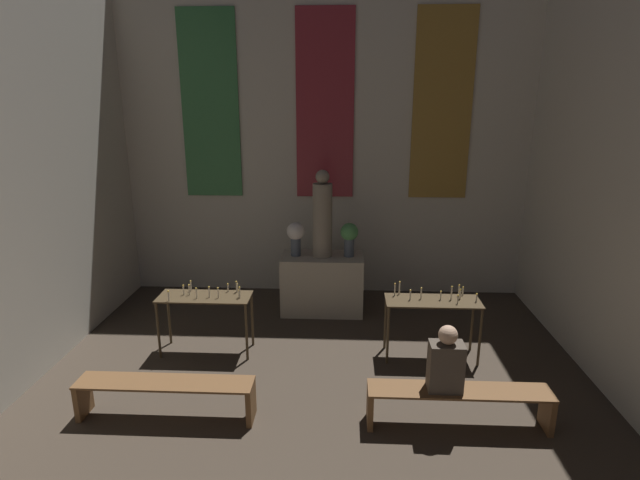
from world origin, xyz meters
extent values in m
cube|color=beige|center=(0.00, 11.12, 2.78)|extent=(7.27, 0.12, 5.57)
cube|color=#33723F|center=(-1.97, 11.04, 3.34)|extent=(0.98, 0.03, 3.12)
cube|color=maroon|center=(0.00, 11.04, 3.34)|extent=(0.98, 0.03, 3.12)
cube|color=olive|center=(1.97, 11.04, 3.34)|extent=(0.98, 0.03, 3.12)
cube|color=#ADA38E|center=(0.00, 10.10, 0.48)|extent=(1.34, 0.72, 0.97)
cylinder|color=gray|center=(0.00, 10.10, 1.56)|extent=(0.31, 0.31, 1.19)
sphere|color=gray|center=(0.00, 10.10, 2.27)|extent=(0.22, 0.22, 0.22)
cylinder|color=#4C5666|center=(-0.44, 10.10, 1.12)|extent=(0.16, 0.16, 0.31)
sphere|color=silver|center=(-0.44, 10.10, 1.38)|extent=(0.29, 0.29, 0.29)
cylinder|color=#4C5666|center=(0.44, 10.10, 1.12)|extent=(0.16, 0.16, 0.31)
sphere|color=#4C9351|center=(0.44, 10.10, 1.38)|extent=(0.29, 0.29, 0.29)
cube|color=#473823|center=(-1.56, 8.60, 0.83)|extent=(1.27, 0.49, 0.02)
cylinder|color=#473823|center=(-2.16, 8.39, 0.41)|extent=(0.04, 0.04, 0.82)
cylinder|color=#473823|center=(-0.95, 8.39, 0.41)|extent=(0.04, 0.04, 0.82)
cylinder|color=#473823|center=(-2.16, 8.81, 0.41)|extent=(0.04, 0.04, 0.82)
cylinder|color=#473823|center=(-0.95, 8.81, 0.41)|extent=(0.04, 0.04, 0.82)
cylinder|color=silver|center=(-1.85, 8.63, 0.90)|extent=(0.02, 0.02, 0.13)
sphere|color=#F9CC4C|center=(-1.85, 8.63, 0.97)|extent=(0.02, 0.02, 0.02)
cylinder|color=silver|center=(-1.64, 8.51, 0.90)|extent=(0.02, 0.02, 0.13)
sphere|color=#F9CC4C|center=(-1.64, 8.51, 0.98)|extent=(0.02, 0.02, 0.02)
cylinder|color=silver|center=(-1.35, 8.55, 0.90)|extent=(0.02, 0.02, 0.13)
sphere|color=#F9CC4C|center=(-1.35, 8.55, 0.98)|extent=(0.02, 0.02, 0.02)
cylinder|color=silver|center=(-1.77, 8.63, 0.90)|extent=(0.02, 0.02, 0.14)
sphere|color=#F9CC4C|center=(-1.77, 8.63, 0.98)|extent=(0.02, 0.02, 0.02)
cylinder|color=silver|center=(-1.98, 8.40, 0.90)|extent=(0.02, 0.02, 0.13)
sphere|color=#F9CC4C|center=(-1.98, 8.40, 0.98)|extent=(0.02, 0.02, 0.02)
cylinder|color=silver|center=(-1.27, 8.78, 0.89)|extent=(0.02, 0.02, 0.10)
sphere|color=#F9CC4C|center=(-1.27, 8.78, 0.95)|extent=(0.02, 0.02, 0.02)
cylinder|color=silver|center=(-1.48, 8.56, 0.91)|extent=(0.02, 0.02, 0.14)
sphere|color=#F9CC4C|center=(-1.48, 8.56, 0.99)|extent=(0.02, 0.02, 0.02)
cylinder|color=silver|center=(-1.79, 8.77, 0.90)|extent=(0.02, 0.02, 0.14)
sphere|color=#F9CC4C|center=(-1.79, 8.77, 0.99)|extent=(0.02, 0.02, 0.02)
cylinder|color=silver|center=(-1.14, 8.78, 0.89)|extent=(0.02, 0.02, 0.10)
sphere|color=#F9CC4C|center=(-1.14, 8.78, 0.95)|extent=(0.02, 0.02, 0.02)
cylinder|color=silver|center=(-1.05, 8.55, 0.91)|extent=(0.02, 0.02, 0.15)
sphere|color=#F9CC4C|center=(-1.05, 8.55, 0.99)|extent=(0.02, 0.02, 0.02)
cylinder|color=silver|center=(-1.07, 8.58, 0.88)|extent=(0.02, 0.02, 0.09)
sphere|color=#F9CC4C|center=(-1.07, 8.58, 0.94)|extent=(0.02, 0.02, 0.02)
cylinder|color=silver|center=(-1.14, 8.75, 0.91)|extent=(0.02, 0.02, 0.15)
sphere|color=#F9CC4C|center=(-1.14, 8.75, 1.00)|extent=(0.02, 0.02, 0.02)
cube|color=#473823|center=(1.56, 8.60, 0.83)|extent=(1.27, 0.49, 0.02)
cylinder|color=#473823|center=(0.95, 8.39, 0.41)|extent=(0.04, 0.04, 0.82)
cylinder|color=#473823|center=(2.16, 8.39, 0.41)|extent=(0.04, 0.04, 0.82)
cylinder|color=#473823|center=(0.95, 8.81, 0.41)|extent=(0.04, 0.04, 0.82)
cylinder|color=#473823|center=(2.16, 8.81, 0.41)|extent=(0.04, 0.04, 0.82)
cylinder|color=silver|center=(1.99, 8.81, 0.89)|extent=(0.02, 0.02, 0.10)
sphere|color=#F9CC4C|center=(1.99, 8.81, 0.95)|extent=(0.02, 0.02, 0.02)
cylinder|color=silver|center=(1.66, 8.62, 0.89)|extent=(0.02, 0.02, 0.11)
sphere|color=#F9CC4C|center=(1.66, 8.62, 0.96)|extent=(0.02, 0.02, 0.02)
cylinder|color=silver|center=(1.05, 8.75, 0.92)|extent=(0.02, 0.02, 0.16)
sphere|color=#F9CC4C|center=(1.05, 8.75, 1.01)|extent=(0.02, 0.02, 0.02)
cylinder|color=silver|center=(1.13, 8.81, 0.92)|extent=(0.02, 0.02, 0.17)
sphere|color=#F9CC4C|center=(1.13, 8.81, 1.01)|extent=(0.02, 0.02, 0.02)
cylinder|color=silver|center=(2.12, 8.58, 0.89)|extent=(0.02, 0.02, 0.10)
sphere|color=#F9CC4C|center=(2.12, 8.58, 0.95)|extent=(0.02, 0.02, 0.02)
cylinder|color=silver|center=(1.40, 8.65, 0.91)|extent=(0.02, 0.02, 0.14)
sphere|color=#F9CC4C|center=(1.40, 8.65, 0.99)|extent=(0.02, 0.02, 0.02)
cylinder|color=silver|center=(1.86, 8.50, 0.89)|extent=(0.02, 0.02, 0.11)
sphere|color=#F9CC4C|center=(1.86, 8.50, 0.96)|extent=(0.02, 0.02, 0.02)
cylinder|color=silver|center=(1.93, 8.78, 0.91)|extent=(0.02, 0.02, 0.14)
sphere|color=#F9CC4C|center=(1.93, 8.78, 0.99)|extent=(0.02, 0.02, 0.02)
cylinder|color=silver|center=(1.92, 8.67, 0.88)|extent=(0.02, 0.02, 0.10)
sphere|color=#F9CC4C|center=(1.92, 8.67, 0.94)|extent=(0.02, 0.02, 0.02)
cylinder|color=silver|center=(1.25, 8.60, 0.90)|extent=(0.02, 0.02, 0.13)
sphere|color=#F9CC4C|center=(1.25, 8.60, 0.98)|extent=(0.02, 0.02, 0.02)
cylinder|color=silver|center=(1.80, 8.64, 0.92)|extent=(0.02, 0.02, 0.17)
sphere|color=#F9CC4C|center=(1.80, 8.64, 1.02)|extent=(0.02, 0.02, 0.02)
cylinder|color=silver|center=(1.93, 8.66, 0.90)|extent=(0.02, 0.02, 0.13)
sphere|color=#F9CC4C|center=(1.93, 8.66, 0.98)|extent=(0.02, 0.02, 0.02)
cube|color=brown|center=(-1.60, 7.07, 0.44)|extent=(1.96, 0.36, 0.03)
cube|color=brown|center=(-2.55, 7.07, 0.21)|extent=(0.06, 0.32, 0.42)
cube|color=brown|center=(-0.65, 7.07, 0.21)|extent=(0.06, 0.32, 0.42)
cube|color=brown|center=(1.60, 7.07, 0.44)|extent=(1.96, 0.36, 0.03)
cube|color=brown|center=(0.65, 7.07, 0.21)|extent=(0.06, 0.32, 0.42)
cube|color=brown|center=(2.55, 7.07, 0.21)|extent=(0.06, 0.32, 0.42)
cube|color=#4C4238|center=(1.44, 7.07, 0.72)|extent=(0.36, 0.24, 0.54)
sphere|color=tan|center=(1.44, 7.07, 1.09)|extent=(0.20, 0.20, 0.20)
camera|label=1|loc=(0.34, 2.31, 3.43)|focal=28.00mm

